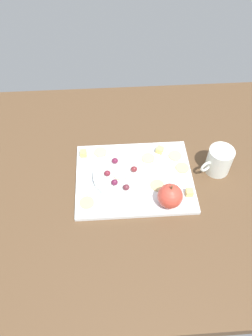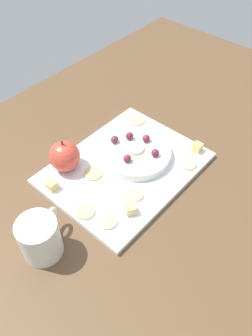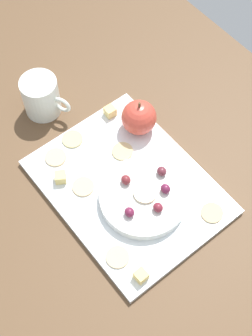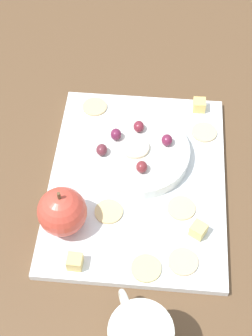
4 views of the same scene
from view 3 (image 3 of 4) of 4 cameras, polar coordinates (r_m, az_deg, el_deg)
table at (r=95.28cm, az=1.55°, el=-4.92°), size 137.50×90.34×4.07cm
platter at (r=94.48cm, az=0.25°, el=-2.22°), size 35.69×27.59×1.25cm
serving_dish at (r=91.60cm, az=2.06°, el=-3.50°), size 16.70×16.70×2.11cm
apple_whole at (r=98.02cm, az=1.54°, el=5.97°), size 7.17×7.17×7.17cm
apple_stem at (r=94.65cm, az=1.60°, el=7.44°), size 0.50×0.50×1.20cm
cheese_cube_0 at (r=94.42cm, az=-7.72°, el=-1.09°), size 2.86×2.86×2.08cm
cheese_cube_1 at (r=86.02cm, az=1.78°, el=-12.54°), size 2.16×2.16×2.08cm
cheese_cube_2 at (r=102.09cm, az=-1.89°, el=6.68°), size 2.17×2.17×2.08cm
cracker_0 at (r=87.93cm, az=-1.00°, el=-10.44°), size 4.25×4.25×0.40cm
cracker_1 at (r=99.69cm, az=-6.32°, el=3.40°), size 4.25×4.25×0.40cm
cracker_2 at (r=93.92cm, az=-5.05°, el=-2.20°), size 4.25×4.25×0.40cm
cracker_3 at (r=97.81cm, az=-8.28°, el=1.26°), size 4.25×4.25×0.40cm
cracker_4 at (r=97.51cm, az=-0.42°, el=1.97°), size 4.25×4.25×0.40cm
cracker_5 at (r=92.56cm, az=10.08°, el=-5.21°), size 4.25×4.25×0.40cm
grape_0 at (r=90.45cm, az=4.67°, el=-2.46°), size 1.96×1.76×1.86cm
grape_1 at (r=92.24cm, az=4.23°, el=-0.38°), size 1.96×1.76×1.74cm
grape_2 at (r=88.73cm, az=3.79°, el=-4.66°), size 1.96×1.76×1.73cm
grape_3 at (r=90.98cm, az=-0.17°, el=-1.51°), size 1.96×1.76×1.79cm
grape_4 at (r=88.10cm, az=0.41°, el=-5.23°), size 1.96×1.76×1.79cm
apple_slice_0 at (r=90.52cm, az=2.29°, el=-2.97°), size 4.42×4.42×0.60cm
cup at (r=103.24cm, az=-9.93°, el=8.30°), size 10.40×7.71×8.81cm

